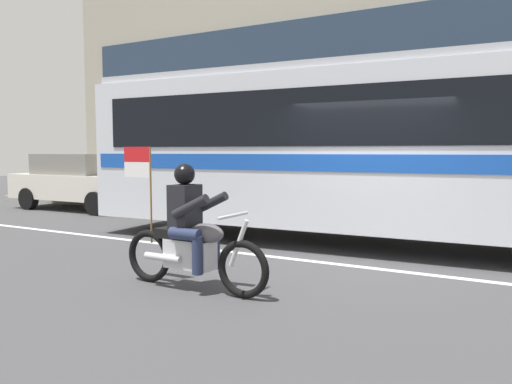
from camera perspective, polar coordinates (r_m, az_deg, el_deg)
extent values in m
plane|color=#3D3D3F|center=(8.10, 12.80, -7.59)|extent=(60.00, 60.00, 0.00)
cube|color=gray|center=(13.00, 19.06, -2.76)|extent=(28.00, 3.80, 0.15)
cube|color=silver|center=(7.54, 11.53, -8.47)|extent=(26.60, 0.14, 0.01)
cube|color=#233347|center=(15.14, 20.87, 17.71)|extent=(25.76, 0.10, 1.40)
cube|color=silver|center=(9.03, 16.29, 4.65)|extent=(11.83, 3.05, 2.70)
cube|color=black|center=(9.05, 16.37, 8.14)|extent=(10.89, 3.05, 0.96)
cube|color=#194CB2|center=(9.04, 16.26, 3.39)|extent=(11.60, 3.07, 0.28)
cube|color=#ADB1BA|center=(9.15, 16.50, 13.52)|extent=(11.59, 2.91, 0.16)
cylinder|color=black|center=(9.55, -7.39, -2.48)|extent=(1.04, 0.30, 1.04)
torus|color=black|center=(5.78, -1.52, -8.97)|extent=(0.69, 0.10, 0.69)
torus|color=black|center=(6.64, -12.34, -7.28)|extent=(0.69, 0.10, 0.69)
cube|color=silver|center=(6.19, -7.70, -7.14)|extent=(0.65, 0.29, 0.36)
ellipsoid|color=#59565B|center=(5.99, -5.83, -4.79)|extent=(0.49, 0.29, 0.24)
cube|color=black|center=(6.27, -9.17, -4.77)|extent=(0.57, 0.27, 0.12)
cylinder|color=silver|center=(5.75, -2.04, -5.99)|extent=(0.28, 0.06, 0.58)
cylinder|color=silver|center=(5.74, -2.73, -2.77)|extent=(0.05, 0.64, 0.04)
cylinder|color=silver|center=(6.26, -10.79, -7.50)|extent=(0.55, 0.10, 0.09)
cube|color=black|center=(6.14, -8.27, -1.76)|extent=(0.29, 0.37, 0.56)
sphere|color=black|center=(6.11, -8.32, 2.07)|extent=(0.26, 0.26, 0.26)
cylinder|color=#232D4C|center=(6.24, -6.20, -4.41)|extent=(0.42, 0.16, 0.15)
cylinder|color=#232D4C|center=(6.18, -4.82, -6.76)|extent=(0.13, 0.13, 0.46)
cylinder|color=#232D4C|center=(5.96, -8.26, -4.87)|extent=(0.42, 0.16, 0.15)
cylinder|color=#232D4C|center=(5.89, -6.84, -7.34)|extent=(0.13, 0.13, 0.46)
cylinder|color=black|center=(6.15, -5.37, -1.34)|extent=(0.52, 0.12, 0.32)
cylinder|color=black|center=(5.83, -7.65, -1.70)|extent=(0.52, 0.12, 0.32)
cylinder|color=olive|center=(6.48, -12.14, -0.36)|extent=(0.02, 0.02, 1.25)
cube|color=red|center=(6.62, -13.70, 4.27)|extent=(0.44, 0.03, 0.20)
cube|color=white|center=(6.62, -13.66, 2.54)|extent=(0.44, 0.03, 0.20)
cube|color=silver|center=(15.39, -19.39, 0.62)|extent=(4.50, 1.87, 0.72)
cube|color=slate|center=(15.53, -20.01, 3.08)|extent=(2.35, 1.62, 0.60)
cylinder|color=black|center=(13.83, -18.16, -1.28)|extent=(0.64, 0.22, 0.64)
cylinder|color=black|center=(15.96, -24.97, -0.71)|extent=(0.64, 0.22, 0.64)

